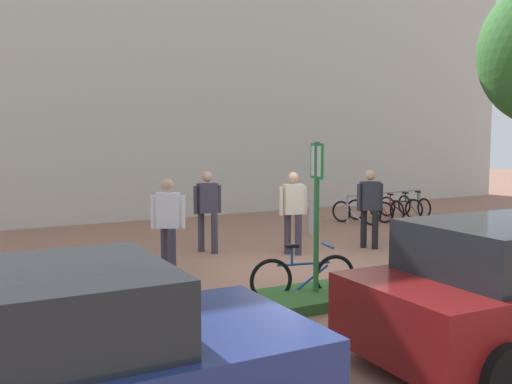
% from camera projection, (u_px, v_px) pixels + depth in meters
% --- Properties ---
extents(ground_plane, '(60.00, 60.00, 0.00)m').
position_uv_depth(ground_plane, '(310.00, 268.00, 11.06)').
color(ground_plane, '#936651').
extents(building_facade, '(28.00, 1.20, 10.00)m').
position_uv_depth(building_facade, '(158.00, 50.00, 17.60)').
color(building_facade, beige).
rests_on(building_facade, ground).
extents(planter_strip, '(7.00, 1.10, 0.16)m').
position_uv_depth(planter_strip, '(386.00, 285.00, 9.47)').
color(planter_strip, '#336028').
rests_on(planter_strip, ground).
extents(parking_sign_post, '(0.08, 0.36, 2.38)m').
position_uv_depth(parking_sign_post, '(317.00, 198.00, 8.66)').
color(parking_sign_post, '#2D7238').
rests_on(parking_sign_post, ground).
extents(bike_at_sign, '(1.65, 0.52, 0.86)m').
position_uv_depth(bike_at_sign, '(303.00, 277.00, 8.91)').
color(bike_at_sign, black).
rests_on(bike_at_sign, ground).
extents(bike_rack_cluster, '(3.18, 1.83, 0.83)m').
position_uv_depth(bike_rack_cluster, '(386.00, 208.00, 17.28)').
color(bike_rack_cluster, '#99999E').
rests_on(bike_rack_cluster, ground).
extents(bollard_steel, '(0.16, 0.16, 0.90)m').
position_uv_depth(bollard_steel, '(312.00, 217.00, 14.71)').
color(bollard_steel, '#ADADB2').
rests_on(bollard_steel, ground).
extents(person_shirt_blue, '(0.54, 0.50, 1.72)m').
position_uv_depth(person_shirt_blue, '(168.00, 220.00, 10.43)').
color(person_shirt_blue, '#383342').
rests_on(person_shirt_blue, ground).
extents(person_suited_navy, '(0.59, 0.38, 1.72)m').
position_uv_depth(person_suited_navy, '(370.00, 204.00, 12.88)').
color(person_suited_navy, black).
rests_on(person_suited_navy, ground).
extents(person_suited_dark, '(0.61, 0.48, 1.72)m').
position_uv_depth(person_suited_dark, '(208.00, 206.00, 12.42)').
color(person_suited_dark, '#383342').
rests_on(person_suited_dark, ground).
extents(person_casual_tan, '(0.60, 0.33, 1.72)m').
position_uv_depth(person_casual_tan, '(293.00, 208.00, 12.21)').
color(person_casual_tan, '#383342').
rests_on(person_casual_tan, ground).
extents(car_navy_sedan, '(4.33, 2.08, 1.54)m').
position_uv_depth(car_navy_sedan, '(19.00, 382.00, 4.15)').
color(car_navy_sedan, navy).
rests_on(car_navy_sedan, ground).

